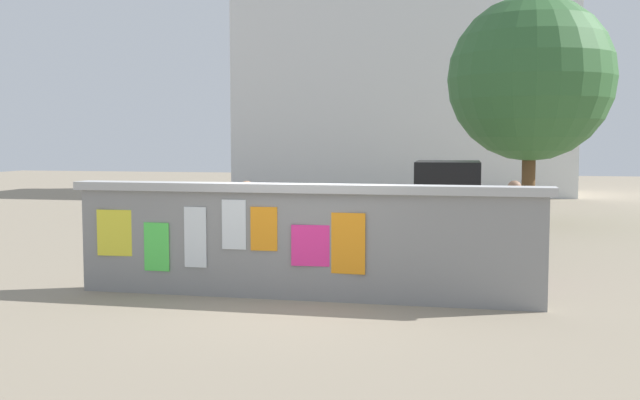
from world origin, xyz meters
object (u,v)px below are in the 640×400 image
bicycle_far (408,264)px  person_walking (514,220)px  person_bystander (247,221)px  tree_roadside (531,79)px  motorcycle (208,243)px  auto_rickshaw_truck (395,210)px  bicycle_near (233,228)px

bicycle_far → person_walking: (1.58, 0.83, 0.62)m
person_bystander → tree_roadside: 11.00m
motorcycle → tree_roadside: size_ratio=0.31×
bicycle_far → tree_roadside: 10.19m
motorcycle → auto_rickshaw_truck: bearing=34.7°
person_walking → tree_roadside: bearing=84.9°
bicycle_far → auto_rickshaw_truck: bearing=100.0°
auto_rickshaw_truck → bicycle_near: bearing=167.5°
bicycle_near → tree_roadside: 9.13m
motorcycle → person_bystander: size_ratio=1.17×
bicycle_far → bicycle_near: bearing=136.9°
person_bystander → bicycle_far: bearing=3.4°
motorcycle → person_walking: 5.20m
auto_rickshaw_truck → person_walking: bearing=-46.3°
bicycle_near → bicycle_far: 5.63m
bicycle_near → bicycle_far: (4.11, -3.85, 0.00)m
bicycle_far → tree_roadside: size_ratio=0.28×
auto_rickshaw_truck → person_bystander: auto_rickshaw_truck is taller
motorcycle → bicycle_near: bearing=100.3°
motorcycle → bicycle_far: (3.59, -0.94, -0.10)m
motorcycle → person_bystander: 1.61m
auto_rickshaw_truck → person_bystander: size_ratio=2.25×
motorcycle → bicycle_near: (-0.53, 2.91, -0.10)m
auto_rickshaw_truck → motorcycle: (-3.05, -2.11, -0.44)m
auto_rickshaw_truck → tree_roadside: size_ratio=0.60×
tree_roadside → bicycle_far: bearing=-104.1°
auto_rickshaw_truck → person_walking: auto_rickshaw_truck is taller
auto_rickshaw_truck → bicycle_near: auto_rickshaw_truck is taller
bicycle_near → tree_roadside: bearing=40.2°
auto_rickshaw_truck → motorcycle: 3.73m
bicycle_near → person_walking: bearing=-27.9°
auto_rickshaw_truck → motorcycle: auto_rickshaw_truck is taller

